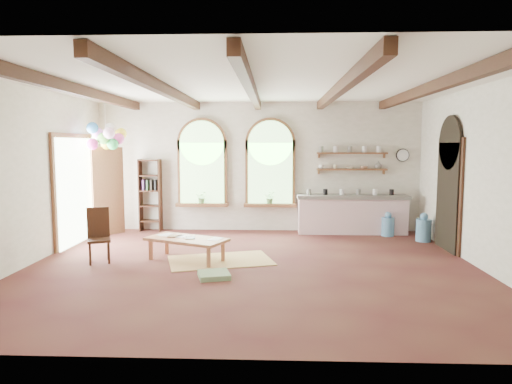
{
  "coord_description": "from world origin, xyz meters",
  "views": [
    {
      "loc": [
        0.4,
        -7.9,
        2.17
      ],
      "look_at": [
        0.06,
        0.6,
        1.28
      ],
      "focal_mm": 32.0,
      "sensor_mm": 36.0,
      "label": 1
    }
  ],
  "objects_px": {
    "kitchen_counter": "(352,214)",
    "coffee_table": "(186,241)",
    "side_chair": "(99,247)",
    "balloon_cluster": "(106,137)"
  },
  "relations": [
    {
      "from": "kitchen_counter",
      "to": "coffee_table",
      "type": "bearing_deg",
      "value": -141.59
    },
    {
      "from": "kitchen_counter",
      "to": "side_chair",
      "type": "bearing_deg",
      "value": -149.82
    },
    {
      "from": "kitchen_counter",
      "to": "balloon_cluster",
      "type": "relative_size",
      "value": 2.31
    },
    {
      "from": "side_chair",
      "to": "coffee_table",
      "type": "bearing_deg",
      "value": 6.37
    },
    {
      "from": "kitchen_counter",
      "to": "coffee_table",
      "type": "height_order",
      "value": "kitchen_counter"
    },
    {
      "from": "coffee_table",
      "to": "kitchen_counter",
      "type": "bearing_deg",
      "value": 38.41
    },
    {
      "from": "kitchen_counter",
      "to": "balloon_cluster",
      "type": "distance_m",
      "value": 6.07
    },
    {
      "from": "side_chair",
      "to": "balloon_cluster",
      "type": "distance_m",
      "value": 2.98
    },
    {
      "from": "kitchen_counter",
      "to": "side_chair",
      "type": "relative_size",
      "value": 2.67
    },
    {
      "from": "coffee_table",
      "to": "balloon_cluster",
      "type": "height_order",
      "value": "balloon_cluster"
    }
  ]
}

